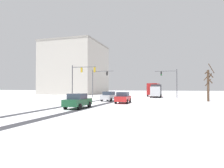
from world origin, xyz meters
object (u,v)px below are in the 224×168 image
at_px(office_building_far_left_block, 76,69).
at_px(bus_oncoming, 154,89).
at_px(traffic_signal_far_right, 171,79).
at_px(bare_tree_sidewalk_far, 208,84).
at_px(traffic_signal_far_left, 98,79).
at_px(car_red_second, 123,98).
at_px(box_truck_delivery, 156,90).
at_px(traffic_signal_near_left, 80,75).
at_px(car_dark_green_third, 78,101).
at_px(car_silver_lead, 109,96).

bearing_deg(office_building_far_left_block, bus_oncoming, -18.87).
bearing_deg(traffic_signal_far_right, bus_oncoming, 119.36).
distance_m(bare_tree_sidewalk_far, office_building_far_left_block, 49.46).
relative_size(traffic_signal_far_left, bus_oncoming, 0.59).
relative_size(car_red_second, bare_tree_sidewalk_far, 0.68).
distance_m(bus_oncoming, office_building_far_left_block, 31.23).
relative_size(traffic_signal_far_right, traffic_signal_far_left, 1.00).
relative_size(traffic_signal_far_left, box_truck_delivery, 0.87).
bearing_deg(traffic_signal_near_left, traffic_signal_far_right, 40.49).
distance_m(car_dark_green_third, bus_oncoming, 36.10).
distance_m(car_silver_lead, bare_tree_sidewalk_far, 16.54).
relative_size(car_silver_lead, car_red_second, 1.01).
bearing_deg(traffic_signal_far_right, bare_tree_sidewalk_far, -62.73).
xyz_separation_m(car_red_second, bus_oncoming, (2.08, 27.31, 1.18)).
bearing_deg(bare_tree_sidewalk_far, car_dark_green_third, -134.11).
bearing_deg(traffic_signal_far_left, bus_oncoming, 45.21).
distance_m(traffic_signal_far_right, bus_oncoming, 9.49).
distance_m(car_silver_lead, bus_oncoming, 23.93).
bearing_deg(box_truck_delivery, office_building_far_left_block, 149.02).
distance_m(car_red_second, office_building_far_left_block, 46.49).
bearing_deg(office_building_far_left_block, bare_tree_sidewalk_far, -36.87).
height_order(car_red_second, bus_oncoming, bus_oncoming).
xyz_separation_m(traffic_signal_far_left, bare_tree_sidewalk_far, (22.30, -7.71, -1.44)).
xyz_separation_m(traffic_signal_far_left, box_truck_delivery, (13.02, 3.74, -2.74)).
bearing_deg(traffic_signal_far_left, car_silver_lead, -60.97).
distance_m(traffic_signal_near_left, bus_oncoming, 24.81).
bearing_deg(car_red_second, traffic_signal_far_right, 71.16).
height_order(traffic_signal_far_right, car_dark_green_third, traffic_signal_far_right).
height_order(box_truck_delivery, office_building_far_left_block, office_building_far_left_block).
bearing_deg(car_silver_lead, box_truck_delivery, 66.01).
relative_size(car_silver_lead, bus_oncoming, 0.38).
distance_m(car_red_second, car_dark_green_third, 8.94).
bearing_deg(car_red_second, traffic_signal_near_left, 149.89).
distance_m(traffic_signal_far_left, bus_oncoming, 16.94).
bearing_deg(office_building_far_left_block, traffic_signal_near_left, -61.51).
relative_size(car_red_second, car_dark_green_third, 1.01).
bearing_deg(office_building_far_left_block, traffic_signal_far_left, -52.03).
xyz_separation_m(car_red_second, box_truck_delivery, (3.29, 19.14, 0.82)).
bearing_deg(car_dark_green_third, box_truck_delivery, 77.04).
relative_size(car_red_second, box_truck_delivery, 0.56).
relative_size(bare_tree_sidewalk_far, office_building_far_left_block, 0.29).
bearing_deg(office_building_far_left_block, car_silver_lead, -54.89).
bearing_deg(box_truck_delivery, bare_tree_sidewalk_far, -50.98).
distance_m(car_red_second, bus_oncoming, 27.41).
height_order(traffic_signal_far_right, car_silver_lead, traffic_signal_far_right).
bearing_deg(box_truck_delivery, traffic_signal_near_left, -133.30).
height_order(traffic_signal_far_right, bare_tree_sidewalk_far, traffic_signal_far_right).
relative_size(traffic_signal_far_right, bare_tree_sidewalk_far, 1.06).
bearing_deg(box_truck_delivery, car_dark_green_third, -102.96).
distance_m(traffic_signal_far_left, box_truck_delivery, 13.82).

